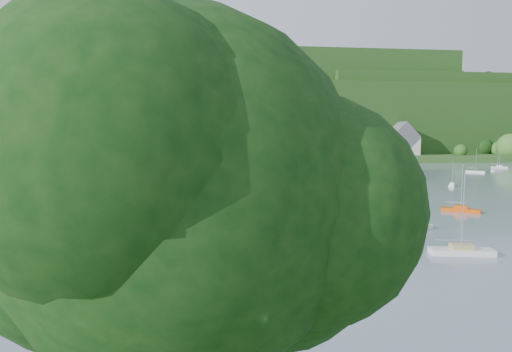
{
  "coord_description": "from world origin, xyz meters",
  "views": [
    {
      "loc": [
        -8.59,
        -15.13,
        12.47
      ],
      "look_at": [
        2.53,
        75.0,
        4.0
      ],
      "focal_mm": 30.28,
      "sensor_mm": 36.0,
      "label": 1
    }
  ],
  "objects_px": {
    "near_sailboat_1": "(229,251)",
    "near_sailboat_5": "(461,209)",
    "near_sailboat_2": "(462,250)",
    "near_sailboat_3": "(416,228)"
  },
  "relations": [
    {
      "from": "near_sailboat_1",
      "to": "near_sailboat_5",
      "type": "height_order",
      "value": "near_sailboat_5"
    },
    {
      "from": "near_sailboat_1",
      "to": "near_sailboat_5",
      "type": "bearing_deg",
      "value": 60.18
    },
    {
      "from": "near_sailboat_2",
      "to": "near_sailboat_5",
      "type": "bearing_deg",
      "value": 69.39
    },
    {
      "from": "near_sailboat_1",
      "to": "near_sailboat_5",
      "type": "distance_m",
      "value": 44.76
    },
    {
      "from": "near_sailboat_1",
      "to": "near_sailboat_3",
      "type": "height_order",
      "value": "near_sailboat_3"
    },
    {
      "from": "near_sailboat_1",
      "to": "near_sailboat_2",
      "type": "relative_size",
      "value": 0.84
    },
    {
      "from": "near_sailboat_2",
      "to": "near_sailboat_3",
      "type": "distance_m",
      "value": 11.41
    },
    {
      "from": "near_sailboat_1",
      "to": "near_sailboat_3",
      "type": "distance_m",
      "value": 26.52
    },
    {
      "from": "near_sailboat_1",
      "to": "near_sailboat_3",
      "type": "bearing_deg",
      "value": 50.63
    },
    {
      "from": "near_sailboat_5",
      "to": "near_sailboat_2",
      "type": "bearing_deg",
      "value": -84.09
    }
  ]
}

